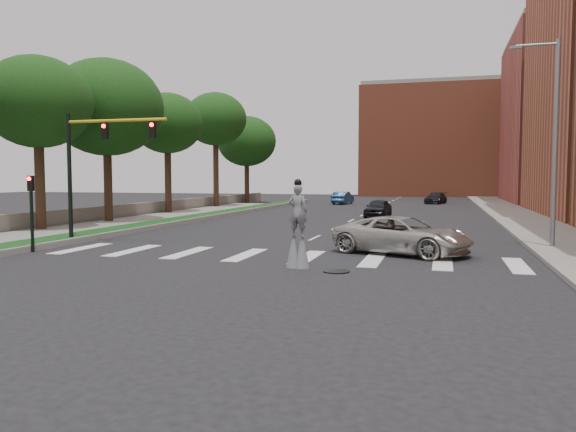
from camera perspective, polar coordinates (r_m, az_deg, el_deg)
The scene contains 21 objects.
ground_plane at distance 21.54m, azimuth -1.98°, elevation -4.48°, with size 160.00×160.00×0.00m, color black.
grass_median at distance 44.22m, azimuth -8.45°, elevation 0.00°, with size 2.00×60.00×0.25m, color #103A13.
median_curb at distance 43.81m, azimuth -7.20°, elevation -0.00°, with size 0.20×60.00×0.28m, color gray.
sidewalk_left at distance 36.95m, azimuth -19.04°, elevation -1.01°, with size 4.00×60.00×0.18m, color slate.
sidewalk_right at distance 45.84m, azimuth 23.07°, elevation -0.18°, with size 5.00×90.00×0.18m, color slate.
stone_wall at distance 48.43m, azimuth -13.46°, elevation 0.78°, with size 0.50×56.00×1.10m, color #625C54.
manhole at distance 18.90m, azimuth 4.93°, elevation -5.62°, with size 0.90×0.90×0.04m, color black.
building_backdrop at distance 98.50m, azimuth 15.32°, elevation 7.25°, with size 26.00×14.00×18.00m, color #B05337.
streetlight at distance 26.77m, azimuth 25.34°, elevation 7.31°, with size 2.05×0.20×9.00m.
traffic_signal at distance 28.40m, azimuth -19.37°, elevation 5.74°, with size 5.30×0.23×6.20m.
secondary_signal at distance 25.94m, azimuth -24.61°, elevation 0.92°, with size 0.25×0.21×3.23m.
stilt_performer at distance 19.53m, azimuth 1.01°, elevation -1.61°, with size 0.84×0.55×3.10m.
suv_crossing at distance 23.50m, azimuth 11.58°, elevation -1.92°, with size 2.60×5.63×1.57m, color #B4B1AA.
car_near at distance 44.81m, azimuth 9.14°, elevation 0.80°, with size 1.68×4.17×1.42m, color black.
car_mid at distance 65.81m, azimuth 5.59°, elevation 1.85°, with size 1.55×4.44×1.46m, color navy.
car_far at distance 68.72m, azimuth 14.79°, elevation 1.78°, with size 1.87×4.60×1.33m, color black.
tree_1 at distance 35.42m, azimuth -24.10°, elevation 10.46°, with size 6.12×6.12×10.02m.
tree_2 at distance 40.35m, azimuth -17.97°, elevation 10.41°, with size 7.64×7.64×11.09m.
tree_3 at distance 48.75m, azimuth -12.17°, elevation 9.14°, with size 5.95×5.95×10.20m.
tree_4 at distance 58.21m, azimuth -7.38°, elevation 9.69°, with size 6.31×6.31×11.72m.
tree_5 at distance 67.24m, azimuth -4.22°, elevation 7.56°, with size 6.98×6.98×10.36m.
Camera 1 is at (6.39, -20.33, 3.17)m, focal length 35.00 mm.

